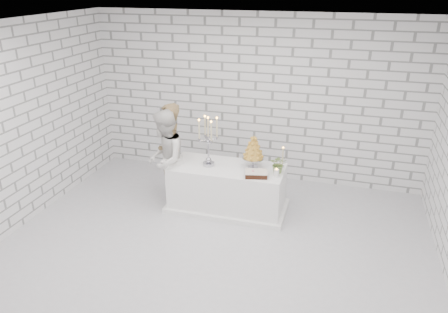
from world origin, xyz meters
The scene contains 14 objects.
ground centered at (0.00, 0.00, 0.00)m, with size 6.00×5.00×0.01m, color silver.
ceiling centered at (0.00, 0.00, 3.00)m, with size 6.00×5.00×0.01m, color white.
wall_back centered at (0.00, 2.50, 1.50)m, with size 6.00×0.01×3.00m, color white.
wall_front centered at (0.00, -2.50, 1.50)m, with size 6.00×0.01×3.00m, color white.
wall_left centered at (-3.00, 0.00, 1.50)m, with size 0.01×5.00×3.00m, color white.
cake_table centered at (-0.13, 1.10, 0.38)m, with size 1.80×0.80×0.75m, color white.
groom centered at (-1.14, 1.22, 0.83)m, with size 0.61×0.40×1.66m, color brown.
bride centered at (-1.12, 0.95, 0.81)m, with size 0.79×0.62×1.63m, color silver.
candelabra centered at (-0.42, 1.07, 1.16)m, with size 0.33×0.33×0.81m, color #A09FA9, non-canonical shape.
croquembouche centered at (0.27, 1.19, 1.02)m, with size 0.35×0.35×0.54m, color #B27C22, non-canonical shape.
chocolate_cake centered at (0.39, 0.88, 0.79)m, with size 0.33×0.23×0.08m, color black.
pillar_candle centered at (0.68, 0.95, 0.81)m, with size 0.08×0.08×0.12m, color white.
extra_taper centered at (0.71, 1.33, 0.91)m, with size 0.06×0.06×0.32m, color beige.
flowers centered at (0.68, 1.11, 0.89)m, with size 0.26×0.22×0.29m, color #4F7D41.
Camera 1 is at (1.53, -4.82, 3.52)m, focal length 34.22 mm.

